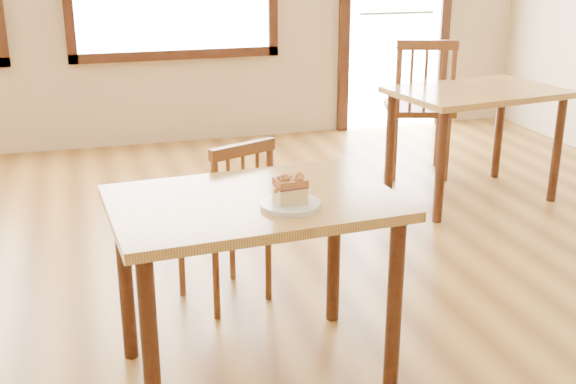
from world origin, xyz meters
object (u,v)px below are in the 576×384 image
Objects in this scene: cafe_chair_main at (228,220)px; cake_slice at (290,189)px; cafe_table_second at (476,106)px; plate at (290,205)px; cafe_chair_second at (420,107)px; cafe_table_main at (254,226)px.

cafe_chair_main is 6.75× the size of cake_slice.
plate reaches higher than cafe_table_second.
cafe_chair_main reaches higher than cafe_table_second.
cake_slice is (-1.69, -2.34, 0.30)m from cafe_chair_second.
cafe_chair_main is at bearing 59.16° from cafe_chair_second.
cafe_table_second is at bearing 44.41° from plate.
cafe_chair_main reaches higher than cafe_table_main.
cafe_table_main is 0.95× the size of cafe_table_second.
cafe_chair_main is 3.74× the size of plate.
cafe_chair_second reaches higher than cafe_table_main.
cafe_table_main and cafe_table_second have the same top height.
cafe_chair_main is at bearing -160.09° from cafe_table_second.
plate is (-1.81, -1.77, 0.12)m from cafe_table_second.
cafe_table_second is at bearing 39.05° from cake_slice.
cafe_chair_main is 0.71× the size of cafe_table_second.
cafe_table_main is 1.34× the size of cafe_chair_main.
cake_slice reaches higher than cafe_table_main.
cafe_chair_second is 4.66× the size of plate.
cafe_table_second is at bearing -174.91° from cafe_chair_main.
cafe_chair_main is at bearing 95.77° from plate.
cafe_chair_main is at bearing 90.44° from cake_slice.
cafe_table_main is at bearing -147.49° from cafe_table_second.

